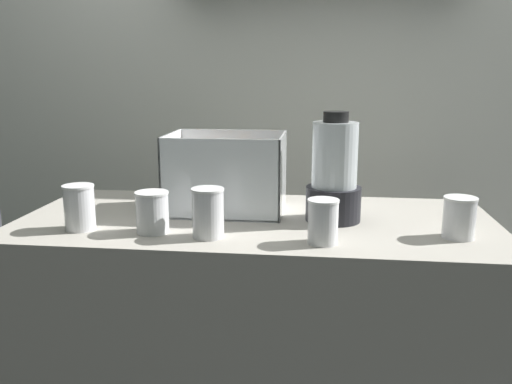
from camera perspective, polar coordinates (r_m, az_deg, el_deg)
The scene contains 9 objects.
counter at distance 1.78m, azimuth 0.00°, elevation -16.92°, with size 1.40×0.64×0.90m, color #9E998E.
back_wall_unit at distance 2.31m, azimuth 2.43°, elevation 11.23°, with size 2.60×0.24×2.50m.
carrot_display_bin at distance 1.68m, azimuth -3.53°, elevation 0.51°, with size 0.35×0.25×0.24m.
blender_pitcher at distance 1.57m, azimuth 8.26°, elevation 1.71°, with size 0.16×0.16×0.32m.
juice_cup_mango_far_left at distance 1.56m, azimuth -18.15°, elevation -1.82°, with size 0.09×0.09×0.12m.
juice_cup_mango_left at distance 1.48m, azimuth -10.90°, elevation -2.29°, with size 0.09×0.09×0.11m.
juice_cup_beet_middle at distance 1.41m, azimuth -5.09°, elevation -2.49°, with size 0.09×0.09×0.13m.
juice_cup_orange_right at distance 1.37m, azimuth 7.09°, elevation -3.28°, with size 0.08×0.08×0.11m.
juice_cup_pomegranate_far_right at distance 1.50m, azimuth 20.68°, elevation -2.84°, with size 0.09×0.09×0.11m.
Camera 1 is at (0.19, -1.53, 1.33)m, focal length 37.82 mm.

